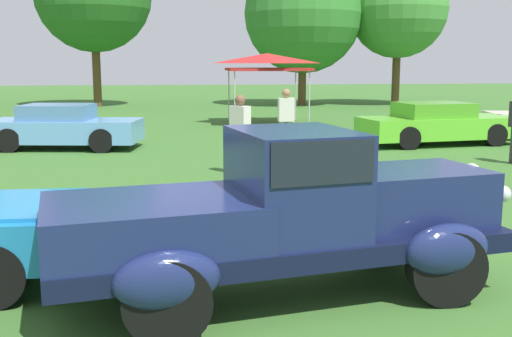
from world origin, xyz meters
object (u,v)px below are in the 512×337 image
object	(u,v)px
feature_pickup_truck	(286,212)
canopy_tent_left_field	(267,61)
spectator_between_cars	(286,119)
spectator_by_row	(240,132)
show_car_lime	(438,124)
show_car_skyblue	(63,127)

from	to	relation	value
feature_pickup_truck	canopy_tent_left_field	size ratio (longest dim) A/B	1.57
feature_pickup_truck	canopy_tent_left_field	world-z (taller)	canopy_tent_left_field
spectator_between_cars	spectator_by_row	bearing A→B (deg)	-117.69
show_car_lime	spectator_by_row	distance (m)	7.42
show_car_skyblue	spectator_between_cars	distance (m)	6.22
show_car_lime	feature_pickup_truck	bearing A→B (deg)	-119.90
spectator_between_cars	show_car_lime	bearing A→B (deg)	16.23
show_car_lime	spectator_by_row	xyz separation A→B (m)	(-6.15, -4.14, 0.31)
spectator_between_cars	canopy_tent_left_field	xyz separation A→B (m)	(0.63, 8.13, 1.51)
feature_pickup_truck	spectator_between_cars	xyz separation A→B (m)	(1.65, 9.66, 0.04)
canopy_tent_left_field	spectator_by_row	bearing A→B (deg)	-100.85
spectator_between_cars	canopy_tent_left_field	world-z (taller)	canopy_tent_left_field
show_car_skyblue	spectator_by_row	world-z (taller)	spectator_by_row
spectator_by_row	canopy_tent_left_field	xyz separation A→B (m)	(2.09, 10.90, 1.51)
feature_pickup_truck	show_car_lime	xyz separation A→B (m)	(6.34, 11.02, -0.27)
spectator_between_cars	spectator_by_row	size ratio (longest dim) A/B	1.00
show_car_skyblue	canopy_tent_left_field	xyz separation A→B (m)	(6.58, 6.35, 1.82)
spectator_between_cars	show_car_skyblue	bearing A→B (deg)	163.32
show_car_skyblue	spectator_by_row	size ratio (longest dim) A/B	2.56
spectator_between_cars	canopy_tent_left_field	bearing A→B (deg)	85.54
show_car_lime	spectator_between_cars	bearing A→B (deg)	-163.77
spectator_by_row	spectator_between_cars	bearing A→B (deg)	62.31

